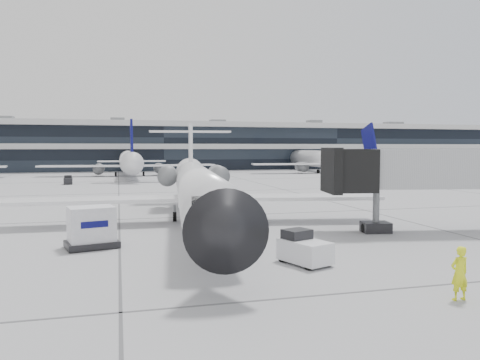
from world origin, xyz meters
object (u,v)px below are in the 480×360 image
object	(u,v)px
regional_jet	(198,187)
cargo_uld	(91,228)
ramp_worker	(459,273)
baggage_tug	(304,249)
jet_bridge	(471,169)

from	to	relation	value
regional_jet	cargo_uld	distance (m)	9.32
ramp_worker	baggage_tug	world-z (taller)	ramp_worker
baggage_tug	cargo_uld	distance (m)	11.25
ramp_worker	cargo_uld	bearing A→B (deg)	-45.40
cargo_uld	jet_bridge	bearing A→B (deg)	-15.99
jet_bridge	cargo_uld	world-z (taller)	jet_bridge
jet_bridge	baggage_tug	bearing A→B (deg)	-148.76
baggage_tug	cargo_uld	xyz separation A→B (m)	(-9.51, 5.99, 0.39)
baggage_tug	cargo_uld	bearing A→B (deg)	126.98
jet_bridge	cargo_uld	distance (m)	23.01
cargo_uld	ramp_worker	bearing A→B (deg)	-57.29
regional_jet	ramp_worker	xyz separation A→B (m)	(6.03, -18.37, -1.61)
regional_jet	cargo_uld	xyz separation A→B (m)	(-6.73, -6.26, -1.49)
jet_bridge	ramp_worker	distance (m)	15.37
ramp_worker	cargo_uld	xyz separation A→B (m)	(-12.76, 12.11, 0.12)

